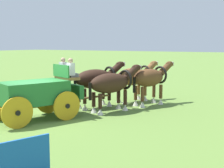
{
  "coord_description": "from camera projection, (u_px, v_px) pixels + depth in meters",
  "views": [
    {
      "loc": [
        -9.32,
        -9.6,
        3.27
      ],
      "look_at": [
        4.12,
        -1.37,
        1.2
      ],
      "focal_mm": 49.55,
      "sensor_mm": 36.0,
      "label": 1
    }
  ],
  "objects": [
    {
      "name": "show_wagon",
      "position": [
        38.0,
        93.0,
        13.23
      ],
      "size": [
        5.64,
        2.9,
        2.63
      ],
      "color": "#236B2D",
      "rests_on": "ground"
    },
    {
      "name": "draft_horse_lead_near",
      "position": [
        134.0,
        77.0,
        17.45
      ],
      "size": [
        3.11,
        1.67,
        2.25
      ],
      "color": "brown",
      "rests_on": "ground"
    },
    {
      "name": "ground_plane",
      "position": [
        35.0,
        120.0,
        13.28
      ],
      "size": [
        220.0,
        220.0,
        0.0
      ],
      "primitive_type": "plane",
      "color": "olive"
    },
    {
      "name": "draft_horse_rear_off",
      "position": [
        112.0,
        84.0,
        14.85
      ],
      "size": [
        3.11,
        1.65,
        2.21
      ],
      "color": "#331E14",
      "rests_on": "ground"
    },
    {
      "name": "draft_horse_lead_off",
      "position": [
        150.0,
        79.0,
        16.43
      ],
      "size": [
        2.91,
        1.58,
        2.29
      ],
      "color": "brown",
      "rests_on": "ground"
    },
    {
      "name": "draft_horse_rear_near",
      "position": [
        96.0,
        80.0,
        15.85
      ],
      "size": [
        3.12,
        1.68,
        2.3
      ],
      "color": "#331E14",
      "rests_on": "ground"
    }
  ]
}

